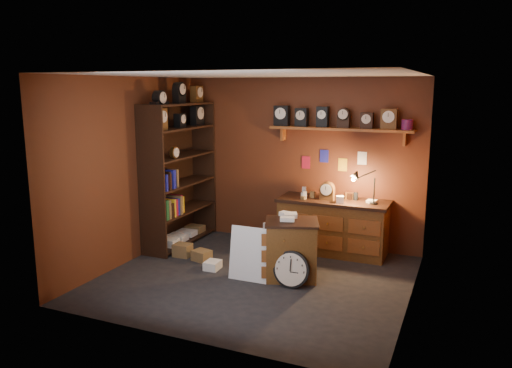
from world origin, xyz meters
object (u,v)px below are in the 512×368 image
(shelving_unit, at_px, (178,168))
(workbench, at_px, (333,223))
(low_cabinet, at_px, (291,247))
(big_round_clock, at_px, (291,269))

(shelving_unit, bearing_deg, workbench, 11.33)
(shelving_unit, distance_m, low_cabinet, 2.48)
(workbench, distance_m, low_cabinet, 1.26)
(big_round_clock, bearing_deg, low_cabinet, 109.96)
(workbench, bearing_deg, big_round_clock, -95.07)
(shelving_unit, relative_size, workbench, 1.52)
(workbench, distance_m, big_round_clock, 1.56)
(shelving_unit, xyz_separation_m, big_round_clock, (2.33, -1.04, -1.02))
(shelving_unit, distance_m, workbench, 2.63)
(shelving_unit, height_order, workbench, shelving_unit)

